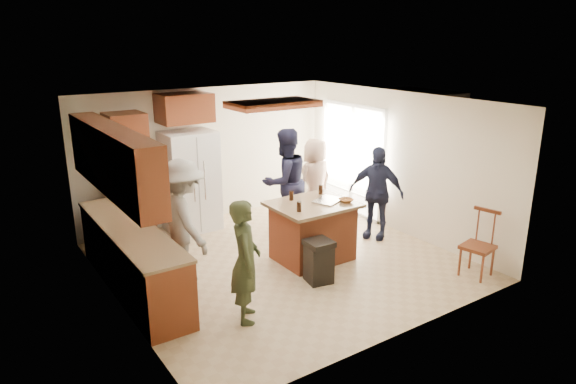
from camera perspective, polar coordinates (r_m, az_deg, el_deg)
room_shell at (r=11.77m, az=12.77°, el=4.15°), size 8.00×5.20×5.00m
person_front_left at (r=6.29m, az=-4.76°, el=-7.67°), size 0.63×0.70×1.56m
person_behind_left at (r=9.00m, az=-0.33°, el=1.15°), size 0.95×0.63×1.88m
person_behind_right at (r=9.63m, az=3.04°, el=1.28°), size 0.84×0.61×1.59m
person_side_right at (r=8.95m, az=9.76°, el=-0.07°), size 0.90×1.07×1.62m
person_counter at (r=7.41m, az=-11.49°, el=-3.15°), size 0.55×1.16×1.78m
left_cabinetry at (r=7.24m, az=-17.60°, el=-3.56°), size 0.64×3.00×2.30m
back_wall_units at (r=9.03m, az=-15.71°, el=3.44°), size 1.80×0.60×2.45m
refrigerator at (r=9.34m, az=-10.79°, el=1.18°), size 0.90×0.76×1.80m
kitchen_island at (r=8.06m, az=2.76°, el=-4.30°), size 1.28×1.03×0.93m
island_items at (r=7.98m, az=4.35°, el=-0.83°), size 1.01×0.71×0.15m
trash_bin at (r=7.39m, az=3.44°, el=-7.65°), size 0.40×0.40×0.63m
spindle_chair at (r=8.01m, az=20.40°, el=-5.70°), size 0.49×0.49×0.99m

